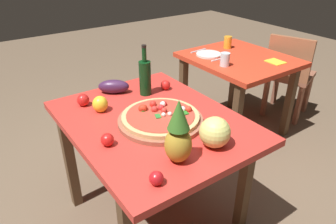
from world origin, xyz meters
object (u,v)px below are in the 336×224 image
(pineapple_left, at_px, (178,135))
(tomato_near_board, at_px, (83,100))
(tomato_by_bottle, at_px, (107,140))
(dinner_plate, at_px, (209,54))
(display_table, at_px, (153,133))
(fork_utensil, at_px, (198,51))
(melon, at_px, (215,132))
(bell_pepper, at_px, (100,104))
(drinking_glass_water, at_px, (225,59))
(background_table, at_px, (238,70))
(tomato_at_corner, at_px, (156,178))
(knife_utensil, at_px, (220,59))
(wine_bottle, at_px, (145,77))
(pizza_board, at_px, (161,121))
(pizza, at_px, (160,116))
(eggplant, at_px, (114,87))
(napkin_folded, at_px, (275,62))
(tomato_beside_pepper, at_px, (166,85))
(drinking_glass_juice, at_px, (228,42))
(dining_chair, at_px, (289,72))

(pineapple_left, bearing_deg, tomato_near_board, -169.34)
(tomato_by_bottle, relative_size, dinner_plate, 0.30)
(display_table, height_order, fork_utensil, fork_utensil)
(melon, relative_size, tomato_near_board, 2.07)
(tomato_near_board, relative_size, dinner_plate, 0.33)
(bell_pepper, bearing_deg, drinking_glass_water, 96.72)
(tomato_by_bottle, height_order, dinner_plate, tomato_by_bottle)
(background_table, height_order, tomato_at_corner, tomato_at_corner)
(display_table, relative_size, knife_utensil, 6.24)
(background_table, xyz_separation_m, wine_bottle, (0.17, -1.05, 0.24))
(bell_pepper, relative_size, tomato_by_bottle, 1.51)
(fork_utensil, bearing_deg, display_table, -55.75)
(dinner_plate, bearing_deg, pizza_board, -54.06)
(pizza_board, bearing_deg, knife_utensil, 120.25)
(knife_utensil, bearing_deg, tomato_by_bottle, -63.66)
(pizza, height_order, tomato_near_board, pizza)
(wine_bottle, relative_size, eggplant, 1.63)
(background_table, xyz_separation_m, drinking_glass_water, (0.08, -0.26, 0.17))
(wine_bottle, xyz_separation_m, knife_utensil, (-0.22, 0.86, -0.12))
(eggplant, height_order, dinner_plate, eggplant)
(bell_pepper, distance_m, napkin_folded, 1.53)
(bell_pepper, bearing_deg, tomato_beside_pepper, 93.74)
(bell_pepper, bearing_deg, display_table, 37.98)
(drinking_glass_juice, xyz_separation_m, drinking_glass_water, (0.33, -0.35, -0.00))
(melon, bearing_deg, display_table, -165.01)
(pizza_board, xyz_separation_m, fork_utensil, (-0.86, 0.99, -0.01))
(pizza_board, xyz_separation_m, drinking_glass_juice, (-0.77, 1.27, 0.04))
(background_table, relative_size, tomato_at_corner, 14.35)
(drinking_glass_juice, bearing_deg, drinking_glass_water, -47.09)
(tomato_beside_pepper, relative_size, drinking_glass_water, 0.60)
(bell_pepper, bearing_deg, pineapple_left, 7.85)
(wine_bottle, relative_size, pineapple_left, 1.06)
(eggplant, distance_m, tomato_beside_pepper, 0.34)
(tomato_beside_pepper, bearing_deg, pizza_board, -38.30)
(pizza, distance_m, tomato_near_board, 0.51)
(pizza, distance_m, drinking_glass_juice, 1.48)
(background_table, xyz_separation_m, fork_utensil, (-0.33, -0.18, 0.12))
(pineapple_left, xyz_separation_m, melon, (0.01, 0.21, -0.06))
(dining_chair, distance_m, drinking_glass_water, 0.93)
(tomato_near_board, relative_size, drinking_glass_juice, 0.68)
(fork_utensil, bearing_deg, bell_pepper, -69.81)
(pizza_board, bearing_deg, pineapple_left, -20.86)
(bell_pepper, height_order, fork_utensil, bell_pepper)
(wine_bottle, distance_m, tomato_beside_pepper, 0.17)
(drinking_glass_water, bearing_deg, dinner_plate, 164.94)
(pineapple_left, distance_m, tomato_beside_pepper, 0.78)
(display_table, height_order, napkin_folded, napkin_folded)
(dining_chair, distance_m, fork_utensil, 0.95)
(dining_chair, bearing_deg, pizza_board, 83.43)
(melon, height_order, dinner_plate, melon)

